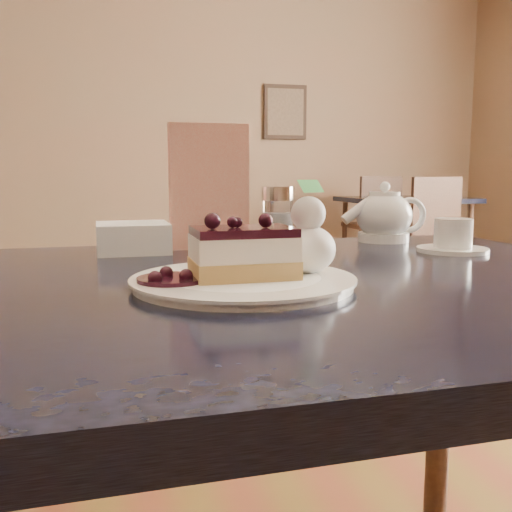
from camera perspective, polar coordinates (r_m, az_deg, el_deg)
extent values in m
cube|color=#847154|center=(5.82, -14.87, 13.16)|extent=(8.00, 0.02, 3.00)
cube|color=black|center=(6.05, 2.94, 14.17)|extent=(0.45, 0.03, 0.55)
cube|color=black|center=(0.80, -2.24, -3.86)|extent=(1.34, 0.91, 0.04)
cylinder|color=#472D1D|center=(1.49, 17.84, -15.08)|extent=(0.05, 0.05, 0.78)
cylinder|color=white|center=(0.74, -1.29, -2.61)|extent=(0.29, 0.29, 0.01)
cube|color=tan|center=(0.74, -1.29, -1.24)|extent=(0.13, 0.10, 0.02)
cube|color=white|center=(0.74, -1.30, 0.87)|extent=(0.13, 0.09, 0.03)
cube|color=black|center=(0.73, -1.31, 2.48)|extent=(0.13, 0.09, 0.01)
ellipsoid|color=white|center=(0.78, 5.20, 0.68)|extent=(0.08, 0.08, 0.06)
cylinder|color=black|center=(0.72, -8.41, -2.33)|extent=(0.09, 0.09, 0.01)
cylinder|color=white|center=(1.14, 19.05, 0.60)|extent=(0.13, 0.13, 0.01)
cylinder|color=white|center=(1.13, 19.12, 2.18)|extent=(0.07, 0.07, 0.05)
ellipsoid|color=white|center=(1.27, 12.68, 3.73)|extent=(0.12, 0.12, 0.10)
cylinder|color=white|center=(1.26, 12.76, 6.32)|extent=(0.07, 0.07, 0.01)
cylinder|color=white|center=(1.23, 9.33, 3.71)|extent=(0.07, 0.02, 0.06)
cube|color=#FFE3C4|center=(1.12, -4.72, 6.91)|extent=(0.15, 0.04, 0.24)
cylinder|color=white|center=(1.15, 2.18, 3.26)|extent=(0.06, 0.06, 0.09)
cylinder|color=silver|center=(1.15, 2.20, 6.27)|extent=(0.07, 0.07, 0.03)
cube|color=white|center=(1.09, -12.20, 1.82)|extent=(0.14, 0.14, 0.05)
cube|color=black|center=(5.17, 14.76, 5.47)|extent=(1.05, 0.85, 0.04)
cylinder|color=#472D1D|center=(4.71, 11.89, 0.64)|extent=(0.05, 0.05, 0.73)
cylinder|color=#472D1D|center=(5.14, 20.56, 0.91)|extent=(0.05, 0.05, 0.73)
cylinder|color=#472D1D|center=(5.31, 8.84, 1.54)|extent=(0.05, 0.05, 0.73)
cylinder|color=#472D1D|center=(5.69, 16.86, 1.73)|extent=(0.05, 0.05, 0.73)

